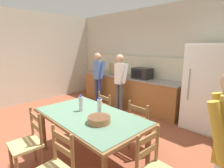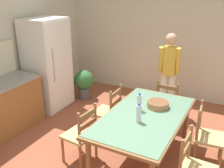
{
  "view_description": "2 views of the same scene",
  "coord_description": "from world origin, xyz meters",
  "views": [
    {
      "loc": [
        2.61,
        -1.83,
        1.81
      ],
      "look_at": [
        0.46,
        0.34,
        1.15
      ],
      "focal_mm": 28.0,
      "sensor_mm": 36.0,
      "label": 1
    },
    {
      "loc": [
        -2.55,
        -1.33,
        2.48
      ],
      "look_at": [
        0.34,
        0.13,
        1.25
      ],
      "focal_mm": 42.0,
      "sensor_mm": 36.0,
      "label": 2
    }
  ],
  "objects": [
    {
      "name": "person_at_counter",
      "position": [
        -0.58,
        1.69,
        0.9
      ],
      "size": [
        0.4,
        0.28,
        1.6
      ],
      "rotation": [
        0.0,
        0.0,
        1.57
      ],
      "color": "#4C4C4C",
      "rests_on": "ground"
    },
    {
      "name": "bottle_near_centre",
      "position": [
        0.34,
        -0.26,
        0.9
      ],
      "size": [
        0.07,
        0.07,
        0.27
      ],
      "color": "silver",
      "rests_on": "dining_table"
    },
    {
      "name": "chair_side_far_left",
      "position": [
        0.18,
        0.55,
        0.44
      ],
      "size": [
        0.47,
        0.45,
        0.91
      ],
      "rotation": [
        0.0,
        0.0,
        3.02
      ],
      "color": "olive",
      "rests_on": "ground"
    },
    {
      "name": "microwave",
      "position": [
        -0.21,
        2.21,
        1.07
      ],
      "size": [
        0.5,
        0.39,
        0.3
      ],
      "color": "black",
      "rests_on": "kitchen_counter"
    },
    {
      "name": "paper_bag",
      "position": [
        -1.32,
        2.2,
        1.1
      ],
      "size": [
        0.24,
        0.16,
        0.36
      ],
      "primitive_type": "cube",
      "color": "tan",
      "rests_on": "kitchen_counter"
    },
    {
      "name": "dining_table",
      "position": [
        0.57,
        -0.27,
        0.7
      ],
      "size": [
        1.86,
        1.08,
        0.77
      ],
      "rotation": [
        0.0,
        0.0,
        -0.03
      ],
      "color": "brown",
      "rests_on": "ground"
    },
    {
      "name": "ground_plane",
      "position": [
        0.0,
        0.0,
        0.0
      ],
      "size": [
        8.32,
        8.32,
        0.0
      ],
      "primitive_type": "plane",
      "color": "brown"
    },
    {
      "name": "person_at_sink",
      "position": [
        -1.52,
        1.71,
        0.91
      ],
      "size": [
        0.4,
        0.28,
        1.61
      ],
      "rotation": [
        0.0,
        0.0,
        1.57
      ],
      "color": "navy",
      "rests_on": "ground"
    },
    {
      "name": "refrigerator",
      "position": [
        1.48,
        2.19,
        0.94
      ],
      "size": [
        0.8,
        0.73,
        1.87
      ],
      "color": "white",
      "rests_on": "ground"
    },
    {
      "name": "person_by_table",
      "position": [
        2.33,
        -0.12,
        0.91
      ],
      "size": [
        0.32,
        0.44,
        1.63
      ],
      "rotation": [
        0.0,
        0.0,
        3.31
      ],
      "color": "silver",
      "rests_on": "ground"
    },
    {
      "name": "chair_side_near_left",
      "position": [
        0.14,
        -1.07,
        0.44
      ],
      "size": [
        0.44,
        0.43,
        0.91
      ],
      "rotation": [
        0.0,
        0.0,
        -0.06
      ],
      "color": "olive",
      "rests_on": "ground"
    },
    {
      "name": "wall_back",
      "position": [
        0.0,
        2.66,
        1.45
      ],
      "size": [
        6.52,
        0.12,
        2.9
      ],
      "primitive_type": "cube",
      "color": "beige",
      "rests_on": "ground"
    },
    {
      "name": "wall_left",
      "position": [
        -3.26,
        0.0,
        1.45
      ],
      "size": [
        0.12,
        5.2,
        2.9
      ],
      "primitive_type": "cube",
      "color": "beige",
      "rests_on": "ground"
    },
    {
      "name": "chair_side_far_right",
      "position": [
        1.01,
        0.53,
        0.44
      ],
      "size": [
        0.42,
        0.4,
        0.91
      ],
      "rotation": [
        0.0,
        0.0,
        3.14
      ],
      "color": "olive",
      "rests_on": "ground"
    },
    {
      "name": "kitchen_counter",
      "position": [
        -0.76,
        2.23,
        0.46
      ],
      "size": [
        3.46,
        0.66,
        0.92
      ],
      "color": "brown",
      "rests_on": "ground"
    },
    {
      "name": "counter_splashback",
      "position": [
        -0.75,
        2.54,
        1.22
      ],
      "size": [
        3.42,
        0.03,
        0.6
      ],
      "primitive_type": "cube",
      "color": "beige",
      "rests_on": "kitchen_counter"
    },
    {
      "name": "bottle_off_centre",
      "position": [
        0.67,
        -0.14,
        0.9
      ],
      "size": [
        0.07,
        0.07,
        0.27
      ],
      "color": "silver",
      "rests_on": "dining_table"
    },
    {
      "name": "serving_bowl",
      "position": [
        0.89,
        -0.36,
        0.82
      ],
      "size": [
        0.32,
        0.32,
        0.09
      ],
      "color": "#9E6642",
      "rests_on": "dining_table"
    }
  ]
}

